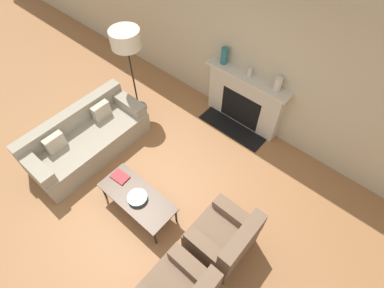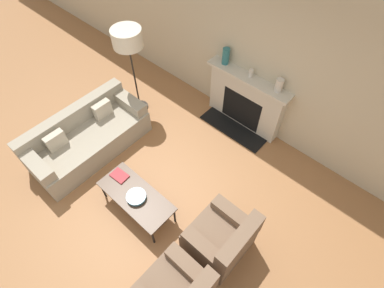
{
  "view_description": "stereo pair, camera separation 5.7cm",
  "coord_description": "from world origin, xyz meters",
  "px_view_note": "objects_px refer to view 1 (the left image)",
  "views": [
    {
      "loc": [
        1.68,
        -1.17,
        4.28
      ],
      "look_at": [
        -0.27,
        1.09,
        0.45
      ],
      "focal_mm": 28.0,
      "sensor_mm": 36.0,
      "label": 1
    },
    {
      "loc": [
        1.72,
        -1.14,
        4.28
      ],
      "look_at": [
        -0.27,
        1.09,
        0.45
      ],
      "focal_mm": 28.0,
      "sensor_mm": 36.0,
      "label": 2
    }
  ],
  "objects_px": {
    "fireplace": "(244,101)",
    "coffee_table": "(137,197)",
    "floor_lamp": "(126,43)",
    "bowl": "(137,198)",
    "couch": "(87,139)",
    "mantel_vase_left": "(224,56)",
    "book": "(120,177)",
    "mantel_vase_center_right": "(278,84)",
    "mantel_vase_center_left": "(250,72)",
    "armchair_far": "(224,239)"
  },
  "relations": [
    {
      "from": "coffee_table",
      "to": "mantel_vase_center_left",
      "type": "height_order",
      "value": "mantel_vase_center_left"
    },
    {
      "from": "fireplace",
      "to": "bowl",
      "type": "bearing_deg",
      "value": -91.25
    },
    {
      "from": "armchair_far",
      "to": "bowl",
      "type": "distance_m",
      "value": 1.33
    },
    {
      "from": "mantel_vase_left",
      "to": "mantel_vase_center_left",
      "type": "relative_size",
      "value": 2.08
    },
    {
      "from": "floor_lamp",
      "to": "mantel_vase_left",
      "type": "xyz_separation_m",
      "value": [
        1.22,
        1.05,
        -0.25
      ]
    },
    {
      "from": "mantel_vase_left",
      "to": "bowl",
      "type": "bearing_deg",
      "value": -79.77
    },
    {
      "from": "floor_lamp",
      "to": "mantel_vase_center_left",
      "type": "distance_m",
      "value": 2.06
    },
    {
      "from": "fireplace",
      "to": "mantel_vase_center_right",
      "type": "distance_m",
      "value": 0.85
    },
    {
      "from": "armchair_far",
      "to": "fireplace",
      "type": "bearing_deg",
      "value": -150.89
    },
    {
      "from": "couch",
      "to": "mantel_vase_center_left",
      "type": "distance_m",
      "value": 2.96
    },
    {
      "from": "fireplace",
      "to": "coffee_table",
      "type": "bearing_deg",
      "value": -92.2
    },
    {
      "from": "couch",
      "to": "book",
      "type": "bearing_deg",
      "value": -98.61
    },
    {
      "from": "floor_lamp",
      "to": "mantel_vase_center_left",
      "type": "bearing_deg",
      "value": 31.18
    },
    {
      "from": "couch",
      "to": "floor_lamp",
      "type": "distance_m",
      "value": 1.75
    },
    {
      "from": "book",
      "to": "mantel_vase_center_right",
      "type": "relative_size",
      "value": 1.2
    },
    {
      "from": "bowl",
      "to": "book",
      "type": "bearing_deg",
      "value": 170.9
    },
    {
      "from": "fireplace",
      "to": "couch",
      "type": "distance_m",
      "value": 2.83
    },
    {
      "from": "armchair_far",
      "to": "coffee_table",
      "type": "relative_size",
      "value": 0.73
    },
    {
      "from": "floor_lamp",
      "to": "coffee_table",
      "type": "bearing_deg",
      "value": -42.38
    },
    {
      "from": "floor_lamp",
      "to": "mantel_vase_center_right",
      "type": "distance_m",
      "value": 2.51
    },
    {
      "from": "fireplace",
      "to": "bowl",
      "type": "distance_m",
      "value": 2.55
    },
    {
      "from": "mantel_vase_center_right",
      "to": "floor_lamp",
      "type": "bearing_deg",
      "value": -155.01
    },
    {
      "from": "fireplace",
      "to": "mantel_vase_left",
      "type": "relative_size",
      "value": 5.35
    },
    {
      "from": "couch",
      "to": "mantel_vase_left",
      "type": "xyz_separation_m",
      "value": [
        1.09,
        2.33,
        0.93
      ]
    },
    {
      "from": "book",
      "to": "floor_lamp",
      "type": "height_order",
      "value": "floor_lamp"
    },
    {
      "from": "fireplace",
      "to": "coffee_table",
      "type": "relative_size",
      "value": 1.31
    },
    {
      "from": "mantel_vase_center_left",
      "to": "mantel_vase_center_right",
      "type": "relative_size",
      "value": 0.62
    },
    {
      "from": "coffee_table",
      "to": "floor_lamp",
      "type": "distance_m",
      "value": 2.48
    },
    {
      "from": "armchair_far",
      "to": "mantel_vase_left",
      "type": "bearing_deg",
      "value": -141.71
    },
    {
      "from": "bowl",
      "to": "mantel_vase_center_right",
      "type": "relative_size",
      "value": 1.26
    },
    {
      "from": "couch",
      "to": "mantel_vase_center_right",
      "type": "bearing_deg",
      "value": -42.55
    },
    {
      "from": "couch",
      "to": "floor_lamp",
      "type": "xyz_separation_m",
      "value": [
        -0.12,
        1.27,
        1.19
      ]
    },
    {
      "from": "armchair_far",
      "to": "coffee_table",
      "type": "xyz_separation_m",
      "value": [
        -1.31,
        -0.35,
        0.05
      ]
    },
    {
      "from": "coffee_table",
      "to": "bowl",
      "type": "distance_m",
      "value": 0.08
    },
    {
      "from": "mantel_vase_left",
      "to": "armchair_far",
      "type": "bearing_deg",
      "value": -51.71
    },
    {
      "from": "couch",
      "to": "book",
      "type": "xyz_separation_m",
      "value": [
        1.09,
        -0.16,
        0.12
      ]
    },
    {
      "from": "floor_lamp",
      "to": "mantel_vase_center_left",
      "type": "height_order",
      "value": "floor_lamp"
    },
    {
      "from": "floor_lamp",
      "to": "mantel_vase_center_right",
      "type": "height_order",
      "value": "floor_lamp"
    },
    {
      "from": "bowl",
      "to": "mantel_vase_center_left",
      "type": "xyz_separation_m",
      "value": [
        0.06,
        2.57,
        0.7
      ]
    },
    {
      "from": "floor_lamp",
      "to": "bowl",
      "type": "bearing_deg",
      "value": -42.01
    },
    {
      "from": "mantel_vase_center_right",
      "to": "mantel_vase_center_left",
      "type": "bearing_deg",
      "value": 180.0
    },
    {
      "from": "couch",
      "to": "bowl",
      "type": "height_order",
      "value": "couch"
    },
    {
      "from": "bowl",
      "to": "mantel_vase_left",
      "type": "xyz_separation_m",
      "value": [
        -0.46,
        2.57,
        0.78
      ]
    },
    {
      "from": "mantel_vase_left",
      "to": "book",
      "type": "bearing_deg",
      "value": -90.15
    },
    {
      "from": "book",
      "to": "mantel_vase_center_right",
      "type": "distance_m",
      "value": 2.81
    },
    {
      "from": "coffee_table",
      "to": "couch",
      "type": "bearing_deg",
      "value": 171.68
    },
    {
      "from": "fireplace",
      "to": "coffee_table",
      "type": "xyz_separation_m",
      "value": [
        -0.1,
        -2.53,
        -0.15
      ]
    },
    {
      "from": "fireplace",
      "to": "couch",
      "type": "bearing_deg",
      "value": -124.88
    },
    {
      "from": "armchair_far",
      "to": "mantel_vase_center_right",
      "type": "relative_size",
      "value": 3.84
    },
    {
      "from": "armchair_far",
      "to": "bowl",
      "type": "relative_size",
      "value": 3.03
    }
  ]
}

